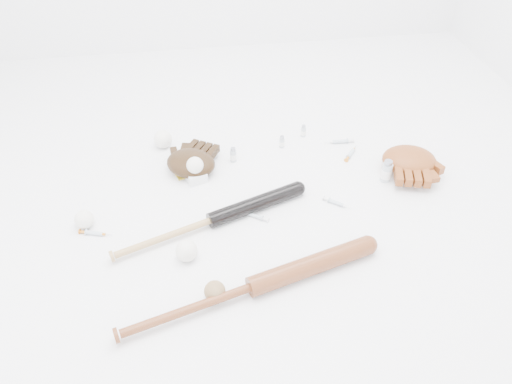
{
  "coord_description": "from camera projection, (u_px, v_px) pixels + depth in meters",
  "views": [
    {
      "loc": [
        -0.27,
        -1.49,
        1.33
      ],
      "look_at": [
        -0.04,
        -0.01,
        0.06
      ],
      "focal_mm": 35.0,
      "sensor_mm": 36.0,
      "label": 1
    }
  ],
  "objects": [
    {
      "name": "bat_dark",
      "position": [
        211.0,
        220.0,
        1.89
      ],
      "size": [
        0.79,
        0.34,
        0.06
      ],
      "primitive_type": null,
      "rotation": [
        0.0,
        0.0,
        0.35
      ],
      "color": "black",
      "rests_on": "ground"
    },
    {
      "name": "syringe_0",
      "position": [
        94.0,
        233.0,
        1.86
      ],
      "size": [
        0.14,
        0.07,
        0.02
      ],
      "primitive_type": null,
      "rotation": [
        0.0,
        0.0,
        -0.31
      ],
      "color": "#ADBCC6",
      "rests_on": "ground"
    },
    {
      "name": "syringe_4",
      "position": [
        340.0,
        141.0,
        2.32
      ],
      "size": [
        0.16,
        0.03,
        0.02
      ],
      "primitive_type": null,
      "rotation": [
        0.0,
        0.0,
        3.09
      ],
      "color": "#ADBCC6",
      "rests_on": "ground"
    },
    {
      "name": "baseball_left",
      "position": [
        84.0,
        219.0,
        1.88
      ],
      "size": [
        0.07,
        0.07,
        0.07
      ],
      "primitive_type": "sphere",
      "color": "white",
      "rests_on": "ground"
    },
    {
      "name": "syringe_3",
      "position": [
        336.0,
        203.0,
        1.99
      ],
      "size": [
        0.12,
        0.1,
        0.02
      ],
      "primitive_type": null,
      "rotation": [
        0.0,
        0.0,
        -0.7
      ],
      "color": "#ADBCC6",
      "rests_on": "ground"
    },
    {
      "name": "syringe_1",
      "position": [
        255.0,
        216.0,
        1.93
      ],
      "size": [
        0.12,
        0.1,
        0.02
      ],
      "primitive_type": null,
      "rotation": [
        0.0,
        0.0,
        2.52
      ],
      "color": "#ADBCC6",
      "rests_on": "ground"
    },
    {
      "name": "baseball_aged",
      "position": [
        215.0,
        291.0,
        1.62
      ],
      "size": [
        0.07,
        0.07,
        0.07
      ],
      "primitive_type": "sphere",
      "color": "olive",
      "rests_on": "ground"
    },
    {
      "name": "vial_0",
      "position": [
        303.0,
        131.0,
        2.35
      ],
      "size": [
        0.02,
        0.02,
        0.06
      ],
      "primitive_type": "cylinder",
      "color": "#ADB7BE",
      "rests_on": "ground"
    },
    {
      "name": "glove_dark",
      "position": [
        191.0,
        163.0,
        2.13
      ],
      "size": [
        0.35,
        0.35,
        0.09
      ],
      "primitive_type": null,
      "rotation": [
        0.0,
        0.0,
        -0.55
      ],
      "color": "black",
      "rests_on": "ground"
    },
    {
      "name": "trading_card",
      "position": [
        182.0,
        173.0,
        2.15
      ],
      "size": [
        0.08,
        0.1,
        0.0
      ],
      "primitive_type": "cube",
      "rotation": [
        0.0,
        0.0,
        0.32
      ],
      "color": "gold",
      "rests_on": "ground"
    },
    {
      "name": "glove_tan",
      "position": [
        409.0,
        160.0,
        2.14
      ],
      "size": [
        0.34,
        0.34,
        0.1
      ],
      "primitive_type": null,
      "rotation": [
        0.0,
        0.0,
        2.87
      ],
      "color": "brown",
      "rests_on": "ground"
    },
    {
      "name": "pedestal",
      "position": [
        196.0,
        176.0,
        2.1
      ],
      "size": [
        0.1,
        0.1,
        0.04
      ],
      "primitive_type": "cube",
      "rotation": [
        0.0,
        0.0,
        0.32
      ],
      "color": "white",
      "rests_on": "ground"
    },
    {
      "name": "baseball_upper",
      "position": [
        163.0,
        139.0,
        2.28
      ],
      "size": [
        0.08,
        0.08,
        0.08
      ],
      "primitive_type": "sphere",
      "color": "white",
      "rests_on": "ground"
    },
    {
      "name": "vial_2",
      "position": [
        233.0,
        155.0,
        2.2
      ],
      "size": [
        0.03,
        0.03,
        0.07
      ],
      "primitive_type": "cylinder",
      "color": "#ADB7BE",
      "rests_on": "ground"
    },
    {
      "name": "baseball_mid",
      "position": [
        187.0,
        251.0,
        1.75
      ],
      "size": [
        0.08,
        0.08,
        0.08
      ],
      "primitive_type": "sphere",
      "color": "white",
      "rests_on": "ground"
    },
    {
      "name": "bat_wood",
      "position": [
        252.0,
        287.0,
        1.64
      ],
      "size": [
        0.94,
        0.33,
        0.07
      ],
      "primitive_type": null,
      "rotation": [
        0.0,
        0.0,
        0.27
      ],
      "color": "brown",
      "rests_on": "ground"
    },
    {
      "name": "vial_1",
      "position": [
        282.0,
        142.0,
        2.28
      ],
      "size": [
        0.02,
        0.02,
        0.06
      ],
      "primitive_type": "cylinder",
      "color": "#ADB7BE",
      "rests_on": "ground"
    },
    {
      "name": "vial_3",
      "position": [
        387.0,
        171.0,
        2.08
      ],
      "size": [
        0.04,
        0.04,
        0.1
      ],
      "primitive_type": "cylinder",
      "color": "#ADB7BE",
      "rests_on": "ground"
    },
    {
      "name": "baseball_on_pedestal",
      "position": [
        195.0,
        165.0,
        2.07
      ],
      "size": [
        0.07,
        0.07,
        0.07
      ],
      "primitive_type": "sphere",
      "color": "white",
      "rests_on": "pedestal"
    },
    {
      "name": "syringe_2",
      "position": [
        351.0,
        153.0,
        2.25
      ],
      "size": [
        0.11,
        0.13,
        0.02
      ],
      "primitive_type": null,
      "rotation": [
        0.0,
        0.0,
        0.92
      ],
      "color": "#ADBCC6",
      "rests_on": "ground"
    }
  ]
}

